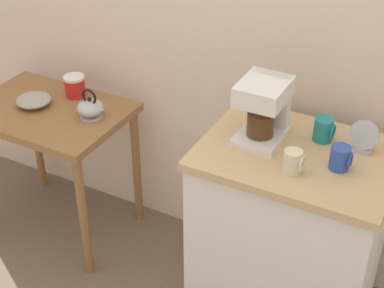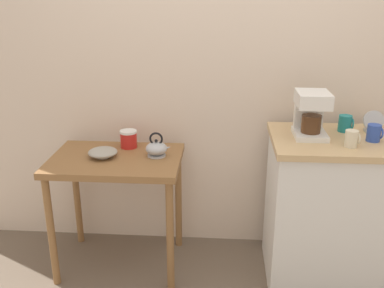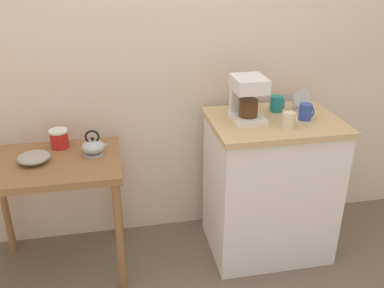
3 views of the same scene
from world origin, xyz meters
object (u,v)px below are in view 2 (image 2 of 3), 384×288
(canister_enamel, at_px, (129,139))
(mug_small_cream, at_px, (352,139))
(bowl_stoneware, at_px, (103,152))
(coffee_maker, at_px, (311,112))
(table_clock, at_px, (373,123))
(mug_dark_teal, at_px, (345,123))
(mug_blue, at_px, (374,133))
(teakettle, at_px, (157,148))

(canister_enamel, bearing_deg, mug_small_cream, -14.72)
(mug_small_cream, bearing_deg, bowl_stoneware, 173.67)
(coffee_maker, relative_size, mug_small_cream, 2.86)
(mug_small_cream, xyz_separation_m, table_clock, (0.19, 0.26, 0.01))
(bowl_stoneware, xyz_separation_m, mug_dark_teal, (1.44, 0.11, 0.18))
(mug_small_cream, bearing_deg, mug_blue, 34.72)
(bowl_stoneware, bearing_deg, mug_blue, -1.97)
(bowl_stoneware, distance_m, table_clock, 1.61)
(teakettle, distance_m, table_clock, 1.29)
(teakettle, relative_size, mug_small_cream, 1.74)
(teakettle, xyz_separation_m, canister_enamel, (-0.20, 0.14, 0.01))
(mug_small_cream, bearing_deg, table_clock, 54.12)
(teakettle, bearing_deg, table_clock, 2.94)
(canister_enamel, xyz_separation_m, mug_dark_teal, (1.32, -0.07, 0.15))
(bowl_stoneware, bearing_deg, coffee_maker, 0.91)
(bowl_stoneware, height_order, coffee_maker, coffee_maker)
(table_clock, bearing_deg, mug_small_cream, -125.88)
(bowl_stoneware, relative_size, canister_enamel, 1.57)
(teakettle, bearing_deg, mug_dark_teal, 3.51)
(bowl_stoneware, bearing_deg, canister_enamel, 56.36)
(teakettle, relative_size, canister_enamel, 1.42)
(bowl_stoneware, distance_m, mug_small_cream, 1.42)
(canister_enamel, relative_size, coffee_maker, 0.43)
(mug_small_cream, xyz_separation_m, mug_blue, (0.15, 0.10, 0.00))
(table_clock, bearing_deg, bowl_stoneware, -176.12)
(bowl_stoneware, height_order, mug_blue, mug_blue)
(coffee_maker, bearing_deg, mug_blue, -12.10)
(mug_blue, bearing_deg, mug_dark_teal, 124.84)
(mug_dark_teal, distance_m, table_clock, 0.16)
(table_clock, bearing_deg, coffee_maker, -166.90)
(teakettle, height_order, mug_blue, mug_blue)
(bowl_stoneware, relative_size, mug_small_cream, 1.92)
(mug_dark_teal, bearing_deg, table_clock, -1.10)
(bowl_stoneware, distance_m, teakettle, 0.32)
(mug_blue, bearing_deg, table_clock, 75.00)
(canister_enamel, xyz_separation_m, mug_small_cream, (1.28, -0.34, 0.15))
(teakettle, height_order, mug_dark_teal, mug_dark_teal)
(bowl_stoneware, bearing_deg, mug_dark_teal, 4.42)
(coffee_maker, bearing_deg, table_clock, 13.10)
(teakettle, distance_m, mug_dark_teal, 1.13)
(bowl_stoneware, relative_size, table_clock, 1.35)
(teakettle, relative_size, table_clock, 1.22)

